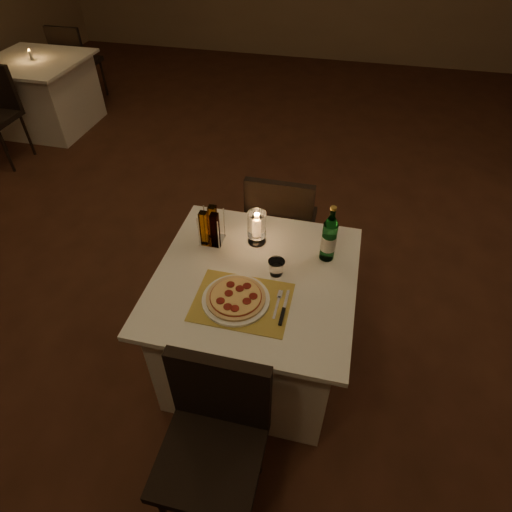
% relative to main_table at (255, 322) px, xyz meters
% --- Properties ---
extents(floor, '(8.00, 10.00, 0.02)m').
position_rel_main_table_xyz_m(floor, '(-0.27, 0.59, -0.38)').
color(floor, '#462316').
rests_on(floor, ground).
extents(main_table, '(1.00, 1.00, 0.74)m').
position_rel_main_table_xyz_m(main_table, '(0.00, 0.00, 0.00)').
color(main_table, white).
rests_on(main_table, ground).
extents(chair_near, '(0.42, 0.42, 0.90)m').
position_rel_main_table_xyz_m(chair_near, '(0.00, -0.71, 0.18)').
color(chair_near, black).
rests_on(chair_near, ground).
extents(chair_far, '(0.42, 0.42, 0.90)m').
position_rel_main_table_xyz_m(chair_far, '(0.00, 0.71, 0.18)').
color(chair_far, black).
rests_on(chair_far, ground).
extents(placemat, '(0.45, 0.34, 0.00)m').
position_rel_main_table_xyz_m(placemat, '(-0.02, -0.18, 0.37)').
color(placemat, '#B69A3F').
rests_on(placemat, main_table).
extents(plate, '(0.32, 0.32, 0.01)m').
position_rel_main_table_xyz_m(plate, '(-0.05, -0.18, 0.38)').
color(plate, white).
rests_on(plate, placemat).
extents(pizza, '(0.28, 0.28, 0.02)m').
position_rel_main_table_xyz_m(pizza, '(-0.05, -0.18, 0.39)').
color(pizza, '#D8B77F').
rests_on(pizza, plate).
extents(fork, '(0.02, 0.18, 0.00)m').
position_rel_main_table_xyz_m(fork, '(0.14, -0.15, 0.37)').
color(fork, silver).
rests_on(fork, placemat).
extents(knife, '(0.02, 0.22, 0.01)m').
position_rel_main_table_xyz_m(knife, '(0.18, -0.21, 0.37)').
color(knife, black).
rests_on(knife, placemat).
extents(tumbler, '(0.08, 0.08, 0.08)m').
position_rel_main_table_xyz_m(tumbler, '(0.10, 0.04, 0.41)').
color(tumbler, white).
rests_on(tumbler, main_table).
extents(water_bottle, '(0.08, 0.08, 0.32)m').
position_rel_main_table_xyz_m(water_bottle, '(0.33, 0.22, 0.50)').
color(water_bottle, '#57A168').
rests_on(water_bottle, main_table).
extents(hurricane_candle, '(0.10, 0.10, 0.19)m').
position_rel_main_table_xyz_m(hurricane_candle, '(-0.05, 0.26, 0.48)').
color(hurricane_candle, white).
rests_on(hurricane_candle, main_table).
extents(cruet_caddy, '(0.12, 0.12, 0.21)m').
position_rel_main_table_xyz_m(cruet_caddy, '(-0.29, 0.21, 0.46)').
color(cruet_caddy, white).
rests_on(cruet_caddy, main_table).
extents(neighbor_table_left, '(1.00, 1.00, 0.74)m').
position_rel_main_table_xyz_m(neighbor_table_left, '(-3.01, 2.56, 0.00)').
color(neighbor_table_left, white).
rests_on(neighbor_table_left, ground).
extents(neighbor_chair_lb, '(0.42, 0.42, 0.90)m').
position_rel_main_table_xyz_m(neighbor_chair_lb, '(-3.01, 3.27, 0.18)').
color(neighbor_chair_lb, black).
rests_on(neighbor_chair_lb, ground).
extents(neighbor_candle_left, '(0.03, 0.03, 0.11)m').
position_rel_main_table_xyz_m(neighbor_candle_left, '(-3.01, 2.56, 0.41)').
color(neighbor_candle_left, white).
rests_on(neighbor_candle_left, neighbor_table_left).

